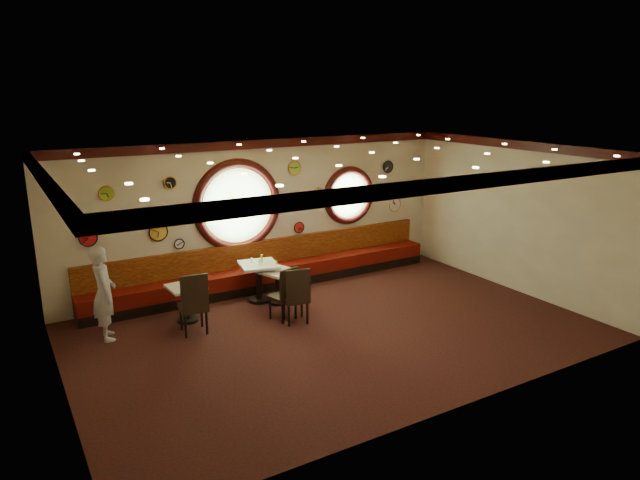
{
  "coord_description": "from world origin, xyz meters",
  "views": [
    {
      "loc": [
        -5.08,
        -8.03,
        4.24
      ],
      "look_at": [
        0.13,
        0.8,
        1.5
      ],
      "focal_mm": 32.0,
      "sensor_mm": 36.0,
      "label": 1
    }
  ],
  "objects_px": {
    "chair_a": "(194,300)",
    "condiment_a_salt": "(183,282)",
    "table_b": "(259,277)",
    "condiment_b_bottle": "(261,258)",
    "table_c": "(277,282)",
    "condiment_b_salt": "(252,260)",
    "table_a": "(187,299)",
    "condiment_c_salt": "(274,267)",
    "condiment_c_bottle": "(277,265)",
    "waiter": "(104,293)",
    "condiment_a_bottle": "(190,280)",
    "condiment_b_pepper": "(259,261)",
    "chair_b": "(286,290)",
    "condiment_c_pepper": "(278,268)",
    "condiment_a_pepper": "(185,284)",
    "chair_c": "(297,292)"
  },
  "relations": [
    {
      "from": "chair_a",
      "to": "condiment_a_salt",
      "type": "height_order",
      "value": "chair_a"
    },
    {
      "from": "condiment_b_pepper",
      "to": "condiment_c_bottle",
      "type": "relative_size",
      "value": 0.51
    },
    {
      "from": "condiment_c_salt",
      "to": "waiter",
      "type": "distance_m",
      "value": 3.27
    },
    {
      "from": "table_a",
      "to": "condiment_c_bottle",
      "type": "xyz_separation_m",
      "value": [
        1.91,
        0.06,
        0.35
      ]
    },
    {
      "from": "table_b",
      "to": "condiment_b_pepper",
      "type": "bearing_deg",
      "value": -27.84
    },
    {
      "from": "condiment_c_bottle",
      "to": "table_b",
      "type": "bearing_deg",
      "value": 146.4
    },
    {
      "from": "condiment_a_salt",
      "to": "condiment_b_pepper",
      "type": "bearing_deg",
      "value": 6.82
    },
    {
      "from": "table_a",
      "to": "condiment_c_bottle",
      "type": "relative_size",
      "value": 3.84
    },
    {
      "from": "table_a",
      "to": "waiter",
      "type": "bearing_deg",
      "value": -179.2
    },
    {
      "from": "table_c",
      "to": "condiment_a_bottle",
      "type": "xyz_separation_m",
      "value": [
        -1.77,
        0.06,
        0.34
      ]
    },
    {
      "from": "table_c",
      "to": "condiment_b_salt",
      "type": "height_order",
      "value": "condiment_b_salt"
    },
    {
      "from": "condiment_c_bottle",
      "to": "waiter",
      "type": "distance_m",
      "value": 3.35
    },
    {
      "from": "table_c",
      "to": "condiment_b_salt",
      "type": "bearing_deg",
      "value": 133.07
    },
    {
      "from": "table_a",
      "to": "table_b",
      "type": "xyz_separation_m",
      "value": [
        1.6,
        0.27,
        0.07
      ]
    },
    {
      "from": "condiment_c_pepper",
      "to": "table_c",
      "type": "bearing_deg",
      "value": 136.7
    },
    {
      "from": "table_a",
      "to": "condiment_a_bottle",
      "type": "xyz_separation_m",
      "value": [
        0.1,
        0.04,
        0.34
      ]
    },
    {
      "from": "condiment_a_salt",
      "to": "condiment_a_bottle",
      "type": "xyz_separation_m",
      "value": [
        0.13,
        -0.02,
        0.02
      ]
    },
    {
      "from": "table_a",
      "to": "condiment_b_salt",
      "type": "relative_size",
      "value": 7.02
    },
    {
      "from": "table_c",
      "to": "condiment_c_bottle",
      "type": "xyz_separation_m",
      "value": [
        0.04,
        0.08,
        0.35
      ]
    },
    {
      "from": "chair_a",
      "to": "condiment_a_bottle",
      "type": "bearing_deg",
      "value": 81.76
    },
    {
      "from": "table_c",
      "to": "condiment_b_salt",
      "type": "relative_size",
      "value": 8.15
    },
    {
      "from": "condiment_c_salt",
      "to": "table_b",
      "type": "bearing_deg",
      "value": 135.05
    },
    {
      "from": "condiment_c_bottle",
      "to": "condiment_a_bottle",
      "type": "bearing_deg",
      "value": -179.4
    },
    {
      "from": "table_b",
      "to": "table_c",
      "type": "relative_size",
      "value": 1.06
    },
    {
      "from": "condiment_b_pepper",
      "to": "condiment_c_pepper",
      "type": "distance_m",
      "value": 0.41
    },
    {
      "from": "table_a",
      "to": "condiment_c_salt",
      "type": "bearing_deg",
      "value": 1.29
    },
    {
      "from": "table_b",
      "to": "condiment_c_salt",
      "type": "distance_m",
      "value": 0.4
    },
    {
      "from": "condiment_a_bottle",
      "to": "condiment_a_salt",
      "type": "bearing_deg",
      "value": 171.11
    },
    {
      "from": "condiment_a_salt",
      "to": "condiment_a_bottle",
      "type": "bearing_deg",
      "value": -8.89
    },
    {
      "from": "table_b",
      "to": "table_c",
      "type": "distance_m",
      "value": 0.41
    },
    {
      "from": "chair_a",
      "to": "condiment_c_pepper",
      "type": "bearing_deg",
      "value": 23.15
    },
    {
      "from": "chair_b",
      "to": "condiment_b_pepper",
      "type": "bearing_deg",
      "value": 74.33
    },
    {
      "from": "table_c",
      "to": "waiter",
      "type": "distance_m",
      "value": 3.34
    },
    {
      "from": "table_c",
      "to": "condiment_a_pepper",
      "type": "xyz_separation_m",
      "value": [
        -1.89,
        -0.01,
        0.31
      ]
    },
    {
      "from": "chair_b",
      "to": "condiment_b_salt",
      "type": "xyz_separation_m",
      "value": [
        -0.12,
        1.28,
        0.27
      ]
    },
    {
      "from": "table_b",
      "to": "condiment_b_pepper",
      "type": "distance_m",
      "value": 0.34
    },
    {
      "from": "table_b",
      "to": "condiment_a_bottle",
      "type": "height_order",
      "value": "condiment_a_bottle"
    },
    {
      "from": "table_a",
      "to": "chair_a",
      "type": "relative_size",
      "value": 0.99
    },
    {
      "from": "condiment_a_salt",
      "to": "condiment_b_bottle",
      "type": "xyz_separation_m",
      "value": [
        1.73,
        0.28,
        0.13
      ]
    },
    {
      "from": "condiment_c_pepper",
      "to": "waiter",
      "type": "xyz_separation_m",
      "value": [
        -3.33,
        0.01,
        0.1
      ]
    },
    {
      "from": "condiment_a_salt",
      "to": "condiment_c_salt",
      "type": "distance_m",
      "value": 1.86
    },
    {
      "from": "table_a",
      "to": "condiment_c_pepper",
      "type": "relative_size",
      "value": 7.85
    },
    {
      "from": "condiment_b_bottle",
      "to": "condiment_a_bottle",
      "type": "bearing_deg",
      "value": -169.41
    },
    {
      "from": "chair_b",
      "to": "chair_c",
      "type": "bearing_deg",
      "value": -84.84
    },
    {
      "from": "chair_a",
      "to": "condiment_b_bottle",
      "type": "bearing_deg",
      "value": 34.85
    },
    {
      "from": "condiment_c_salt",
      "to": "condiment_a_salt",
      "type": "bearing_deg",
      "value": 179.28
    },
    {
      "from": "table_b",
      "to": "condiment_b_bottle",
      "type": "distance_m",
      "value": 0.4
    },
    {
      "from": "chair_a",
      "to": "condiment_b_pepper",
      "type": "xyz_separation_m",
      "value": [
        1.69,
        0.91,
        0.2
      ]
    },
    {
      "from": "condiment_b_pepper",
      "to": "waiter",
      "type": "relative_size",
      "value": 0.06
    },
    {
      "from": "table_b",
      "to": "condiment_b_salt",
      "type": "height_order",
      "value": "condiment_b_salt"
    }
  ]
}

